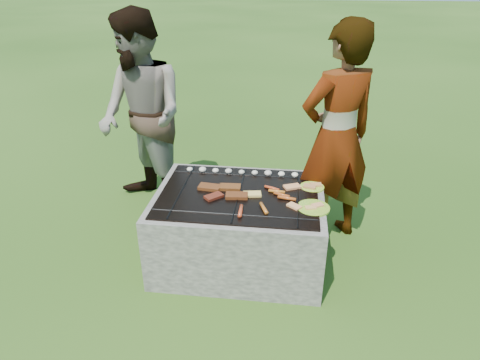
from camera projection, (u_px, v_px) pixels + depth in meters
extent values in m
plane|color=#224411|center=(239.00, 258.00, 3.56)|extent=(60.00, 60.00, 0.00)
cube|color=#9F968D|center=(245.00, 202.00, 3.79)|extent=(1.30, 0.18, 0.60)
cube|color=#AAA297|center=(232.00, 258.00, 3.07)|extent=(1.30, 0.18, 0.60)
cube|color=#A1998E|center=(171.00, 223.00, 3.49)|extent=(0.18, 0.64, 0.60)
cube|color=#9B958A|center=(310.00, 232.00, 3.37)|extent=(0.18, 0.64, 0.60)
cube|color=black|center=(239.00, 233.00, 3.46)|extent=(0.94, 0.64, 0.48)
sphere|color=#FF5914|center=(239.00, 210.00, 3.36)|extent=(0.10, 0.10, 0.10)
cube|color=black|center=(239.00, 194.00, 3.29)|extent=(1.20, 0.90, 0.01)
cylinder|color=black|center=(182.00, 190.00, 3.34)|extent=(0.01, 0.88, 0.01)
cylinder|color=black|center=(239.00, 193.00, 3.29)|extent=(0.01, 0.88, 0.01)
cylinder|color=black|center=(298.00, 197.00, 3.24)|extent=(0.01, 0.88, 0.01)
cylinder|color=black|center=(233.00, 215.00, 3.00)|extent=(1.18, 0.01, 0.01)
cylinder|color=black|center=(244.00, 175.00, 3.57)|extent=(1.18, 0.01, 0.01)
ellipsoid|color=white|center=(190.00, 169.00, 3.63)|extent=(0.05, 0.05, 0.03)
ellipsoid|color=beige|center=(203.00, 169.00, 3.62)|extent=(0.06, 0.06, 0.04)
ellipsoid|color=white|center=(216.00, 170.00, 3.61)|extent=(0.05, 0.05, 0.04)
ellipsoid|color=beige|center=(229.00, 171.00, 3.59)|extent=(0.06, 0.06, 0.04)
ellipsoid|color=beige|center=(242.00, 172.00, 3.58)|extent=(0.05, 0.05, 0.04)
ellipsoid|color=beige|center=(255.00, 173.00, 3.57)|extent=(0.05, 0.05, 0.04)
ellipsoid|color=beige|center=(268.00, 173.00, 3.56)|extent=(0.06, 0.06, 0.04)
ellipsoid|color=white|center=(281.00, 174.00, 3.54)|extent=(0.06, 0.06, 0.04)
ellipsoid|color=white|center=(295.00, 175.00, 3.53)|extent=(0.05, 0.05, 0.04)
ellipsoid|color=silver|center=(308.00, 175.00, 3.52)|extent=(0.06, 0.06, 0.04)
cube|color=#91461A|center=(209.00, 187.00, 3.35)|extent=(0.18, 0.11, 0.02)
cube|color=#9D4D1C|center=(230.00, 187.00, 3.35)|extent=(0.17, 0.10, 0.02)
cube|color=maroon|center=(214.00, 196.00, 3.22)|extent=(0.15, 0.15, 0.02)
cube|color=#91471A|center=(237.00, 196.00, 3.23)|extent=(0.17, 0.11, 0.02)
cylinder|color=#C65020|center=(272.00, 188.00, 3.34)|extent=(0.12, 0.07, 0.02)
cylinder|color=orange|center=(277.00, 191.00, 3.29)|extent=(0.13, 0.04, 0.02)
cylinder|color=orange|center=(282.00, 195.00, 3.24)|extent=(0.13, 0.07, 0.02)
cylinder|color=red|center=(287.00, 198.00, 3.19)|extent=(0.14, 0.06, 0.03)
cylinder|color=orange|center=(264.00, 208.00, 3.06)|extent=(0.08, 0.15, 0.03)
cylinder|color=#EB5726|center=(241.00, 211.00, 3.02)|extent=(0.03, 0.15, 0.03)
cube|color=#F3E27C|center=(252.00, 194.00, 3.25)|extent=(0.15, 0.10, 0.02)
cube|color=#FBD180|center=(294.00, 206.00, 3.10)|extent=(0.12, 0.11, 0.01)
cube|color=tan|center=(292.00, 187.00, 3.36)|extent=(0.15, 0.12, 0.02)
cylinder|color=yellow|center=(312.00, 187.00, 3.39)|extent=(0.21, 0.21, 0.01)
cube|color=tan|center=(310.00, 186.00, 3.37)|extent=(0.11, 0.08, 0.02)
cube|color=tan|center=(316.00, 185.00, 3.40)|extent=(0.09, 0.07, 0.01)
cylinder|color=#CBDE35|center=(313.00, 208.00, 3.10)|extent=(0.29, 0.29, 0.02)
cube|color=#E6BE75|center=(311.00, 208.00, 3.07)|extent=(0.09, 0.07, 0.01)
cube|color=#F6B97E|center=(317.00, 205.00, 3.10)|extent=(0.10, 0.09, 0.01)
imported|color=#A7958B|center=(337.00, 138.00, 3.47)|extent=(0.81, 0.72, 1.86)
imported|color=gray|center=(142.00, 117.00, 3.91)|extent=(1.15, 1.15, 1.88)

